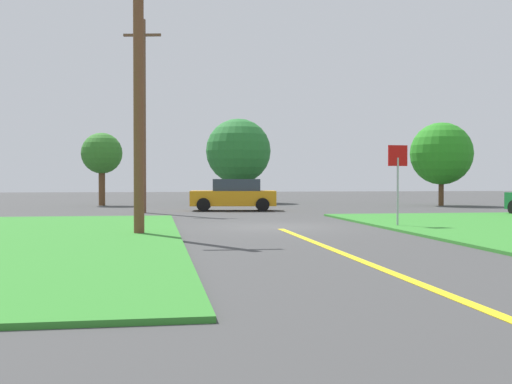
{
  "coord_description": "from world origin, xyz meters",
  "views": [
    {
      "loc": [
        -3.99,
        -21.01,
        1.61
      ],
      "look_at": [
        -0.13,
        3.29,
        1.11
      ],
      "focal_mm": 44.53,
      "sensor_mm": 36.0,
      "label": 1
    }
  ],
  "objects_px": {
    "oak_tree_left": "(441,154)",
    "pine_tree_center": "(102,154)",
    "stop_sign": "(398,170)",
    "utility_pole_mid": "(142,114)",
    "car_approaching_junction": "(234,195)",
    "utility_pole_near": "(139,101)",
    "oak_tree_right": "(238,151)"
  },
  "relations": [
    {
      "from": "stop_sign",
      "to": "utility_pole_mid",
      "type": "distance_m",
      "value": 14.08
    },
    {
      "from": "car_approaching_junction",
      "to": "oak_tree_left",
      "type": "xyz_separation_m",
      "value": [
        13.24,
        4.21,
        2.36
      ]
    },
    {
      "from": "utility_pole_mid",
      "to": "oak_tree_left",
      "type": "height_order",
      "value": "utility_pole_mid"
    },
    {
      "from": "car_approaching_junction",
      "to": "pine_tree_center",
      "type": "xyz_separation_m",
      "value": [
        -7.21,
        7.63,
        2.36
      ]
    },
    {
      "from": "stop_sign",
      "to": "oak_tree_right",
      "type": "xyz_separation_m",
      "value": [
        -2.37,
        22.84,
        1.62
      ]
    },
    {
      "from": "oak_tree_right",
      "to": "utility_pole_mid",
      "type": "bearing_deg",
      "value": -117.28
    },
    {
      "from": "oak_tree_left",
      "to": "utility_pole_mid",
      "type": "bearing_deg",
      "value": -162.91
    },
    {
      "from": "stop_sign",
      "to": "car_approaching_junction",
      "type": "height_order",
      "value": "stop_sign"
    },
    {
      "from": "car_approaching_junction",
      "to": "utility_pole_near",
      "type": "xyz_separation_m",
      "value": [
        -4.44,
        -13.86,
        3.02
      ]
    },
    {
      "from": "stop_sign",
      "to": "oak_tree_left",
      "type": "height_order",
      "value": "oak_tree_left"
    },
    {
      "from": "car_approaching_junction",
      "to": "utility_pole_near",
      "type": "height_order",
      "value": "utility_pole_near"
    },
    {
      "from": "utility_pole_near",
      "to": "pine_tree_center",
      "type": "bearing_deg",
      "value": 97.35
    },
    {
      "from": "pine_tree_center",
      "to": "oak_tree_right",
      "type": "bearing_deg",
      "value": 19.5
    },
    {
      "from": "utility_pole_near",
      "to": "oak_tree_left",
      "type": "distance_m",
      "value": 25.29
    },
    {
      "from": "utility_pole_near",
      "to": "stop_sign",
      "type": "bearing_deg",
      "value": 11.93
    },
    {
      "from": "stop_sign",
      "to": "oak_tree_left",
      "type": "bearing_deg",
      "value": -125.19
    },
    {
      "from": "stop_sign",
      "to": "utility_pole_mid",
      "type": "height_order",
      "value": "utility_pole_mid"
    },
    {
      "from": "stop_sign",
      "to": "car_approaching_junction",
      "type": "distance_m",
      "value": 12.77
    },
    {
      "from": "pine_tree_center",
      "to": "car_approaching_junction",
      "type": "bearing_deg",
      "value": -46.63
    },
    {
      "from": "oak_tree_right",
      "to": "oak_tree_left",
      "type": "bearing_deg",
      "value": -29.41
    },
    {
      "from": "stop_sign",
      "to": "pine_tree_center",
      "type": "height_order",
      "value": "pine_tree_center"
    },
    {
      "from": "utility_pole_mid",
      "to": "oak_tree_right",
      "type": "xyz_separation_m",
      "value": [
        6.2,
        12.03,
        -1.2
      ]
    },
    {
      "from": "utility_pole_mid",
      "to": "oak_tree_left",
      "type": "relative_size",
      "value": 1.82
    },
    {
      "from": "utility_pole_mid",
      "to": "pine_tree_center",
      "type": "relative_size",
      "value": 2.07
    },
    {
      "from": "car_approaching_junction",
      "to": "stop_sign",
      "type": "bearing_deg",
      "value": 115.5
    },
    {
      "from": "utility_pole_mid",
      "to": "pine_tree_center",
      "type": "bearing_deg",
      "value": 106.5
    },
    {
      "from": "oak_tree_left",
      "to": "pine_tree_center",
      "type": "height_order",
      "value": "oak_tree_left"
    },
    {
      "from": "car_approaching_junction",
      "to": "pine_tree_center",
      "type": "bearing_deg",
      "value": -39.42
    },
    {
      "from": "oak_tree_left",
      "to": "oak_tree_right",
      "type": "xyz_separation_m",
      "value": [
        -11.61,
        6.55,
        0.35
      ]
    },
    {
      "from": "stop_sign",
      "to": "utility_pole_mid",
      "type": "xyz_separation_m",
      "value": [
        -8.57,
        10.81,
        2.82
      ]
    },
    {
      "from": "utility_pole_mid",
      "to": "oak_tree_left",
      "type": "distance_m",
      "value": 18.7
    },
    {
      "from": "car_approaching_junction",
      "to": "utility_pole_mid",
      "type": "xyz_separation_m",
      "value": [
        -4.57,
        -1.27,
        3.91
      ]
    }
  ]
}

